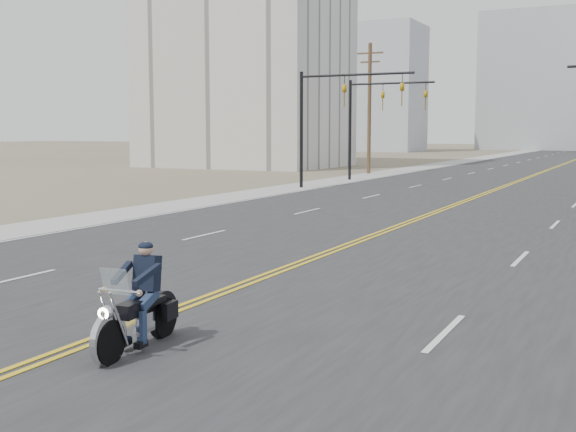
# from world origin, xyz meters

# --- Properties ---
(ground_plane) EXTENTS (400.00, 400.00, 0.00)m
(ground_plane) POSITION_xyz_m (0.00, 0.00, 0.00)
(ground_plane) COLOR #776D56
(ground_plane) RESTS_ON ground
(road) EXTENTS (20.00, 200.00, 0.01)m
(road) POSITION_xyz_m (0.00, 70.00, 0.01)
(road) COLOR #303033
(road) RESTS_ON ground
(sidewalk_left) EXTENTS (3.00, 200.00, 0.01)m
(sidewalk_left) POSITION_xyz_m (-11.50, 70.00, 0.01)
(sidewalk_left) COLOR #A5A5A0
(sidewalk_left) RESTS_ON ground
(traffic_mast_left) EXTENTS (7.10, 0.26, 7.00)m
(traffic_mast_left) POSITION_xyz_m (-8.98, 32.00, 4.94)
(traffic_mast_left) COLOR black
(traffic_mast_left) RESTS_ON ground
(traffic_mast_far) EXTENTS (6.10, 0.26, 7.00)m
(traffic_mast_far) POSITION_xyz_m (-9.31, 40.00, 4.87)
(traffic_mast_far) COLOR black
(traffic_mast_far) RESTS_ON ground
(utility_pole_left) EXTENTS (2.20, 0.30, 10.50)m
(utility_pole_left) POSITION_xyz_m (-12.50, 48.00, 5.48)
(utility_pole_left) COLOR brown
(utility_pole_left) RESTS_ON ground
(apartment_block) EXTENTS (18.00, 14.00, 30.00)m
(apartment_block) POSITION_xyz_m (-28.00, 55.00, 15.00)
(apartment_block) COLOR silver
(apartment_block) RESTS_ON ground
(haze_bldg_a) EXTENTS (14.00, 12.00, 22.00)m
(haze_bldg_a) POSITION_xyz_m (-35.00, 115.00, 11.00)
(haze_bldg_a) COLOR #B7BCC6
(haze_bldg_a) RESTS_ON ground
(haze_bldg_d) EXTENTS (20.00, 15.00, 26.00)m
(haze_bldg_d) POSITION_xyz_m (-12.00, 140.00, 13.00)
(haze_bldg_d) COLOR #ADB2B7
(haze_bldg_d) RESTS_ON ground
(haze_bldg_f) EXTENTS (12.00, 12.00, 16.00)m
(haze_bldg_f) POSITION_xyz_m (-50.00, 130.00, 8.00)
(haze_bldg_f) COLOR #ADB2B7
(haze_bldg_f) RESTS_ON ground
(motorcyclist) EXTENTS (1.12, 2.23, 1.68)m
(motorcyclist) POSITION_xyz_m (0.93, 0.97, 0.84)
(motorcyclist) COLOR black
(motorcyclist) RESTS_ON ground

